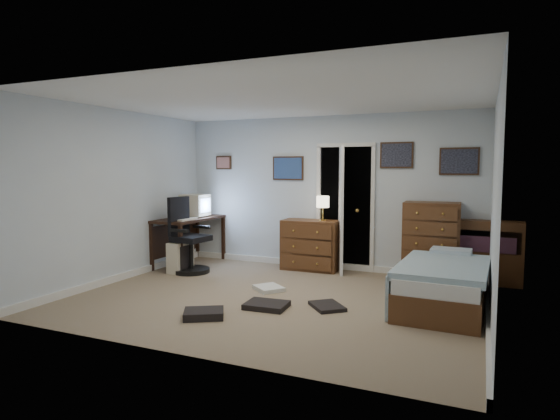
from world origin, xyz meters
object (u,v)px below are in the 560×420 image
Objects in this scene: computer_desk at (185,228)px; bed at (443,284)px; office_chair at (188,243)px; tall_dresser at (431,242)px; low_dresser at (311,245)px.

computer_desk is 0.76× the size of bed.
bed is at bearing 0.70° from office_chair.
tall_dresser is 0.63× the size of bed.
low_dresser is 0.49× the size of bed.
bed is at bearing -34.19° from low_dresser.
low_dresser is at bearing 176.89° from tall_dresser.
office_chair reaches higher than computer_desk.
office_chair is 3.89m from bed.
office_chair is at bearing -51.09° from computer_desk.
office_chair is at bearing 176.94° from bed.
office_chair reaches higher than bed.
computer_desk is 2.19m from low_dresser.
tall_dresser is (3.60, 0.94, 0.12)m from office_chair.
tall_dresser is at bearing -3.17° from low_dresser.
tall_dresser reaches higher than bed.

